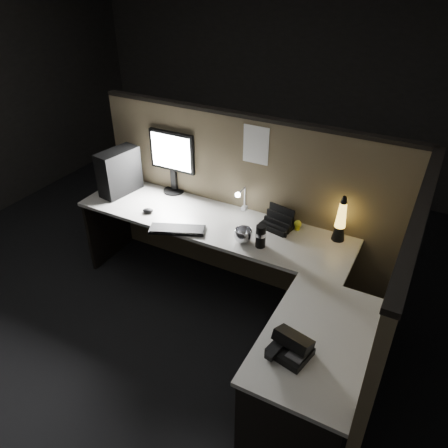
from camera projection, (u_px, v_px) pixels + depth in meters
The scene contains 17 objects.
floor at pixel (191, 340), 3.39m from camera, with size 6.00×6.00×0.00m, color black.
room_shell at pixel (180, 145), 2.52m from camera, with size 6.00×6.00×6.00m.
partition_back at pixel (246, 204), 3.68m from camera, with size 2.66×0.06×1.50m, color brown.
partition_right at pixel (390, 321), 2.54m from camera, with size 0.06×1.66×1.50m, color brown.
desk at pixel (227, 271), 3.20m from camera, with size 2.60×1.60×0.73m.
pc_tower at pixel (119, 172), 3.80m from camera, with size 0.17×0.38×0.40m, color black.
monitor at pixel (172, 156), 3.75m from camera, with size 0.43×0.18×0.55m.
keyboard at pixel (177, 230), 3.37m from camera, with size 0.43×0.14×0.02m, color black.
mouse at pixel (148, 211), 3.60m from camera, with size 0.09×0.06×0.03m, color black.
clip_lamp at pixel (241, 199), 3.53m from camera, with size 0.04×0.18×0.23m.
organizer at pixel (278, 222), 3.40m from camera, with size 0.26×0.24×0.17m.
lava_lamp at pixel (340, 222), 3.20m from camera, with size 0.10×0.10×0.37m.
travel_mug at pixel (261, 236), 3.16m from camera, with size 0.08×0.08×0.18m, color black.
steel_mug at pixel (243, 236), 3.22m from camera, with size 0.14×0.14×0.11m, color silver.
figurine at pixel (298, 224), 3.36m from camera, with size 0.06×0.06×0.06m, color yellow.
pinned_paper at pixel (256, 145), 3.32m from camera, with size 0.21×0.00×0.30m, color white.
desk_phone at pixel (290, 347), 2.34m from camera, with size 0.24×0.24×0.12m.
Camera 1 is at (1.34, -1.97, 2.59)m, focal length 35.00 mm.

